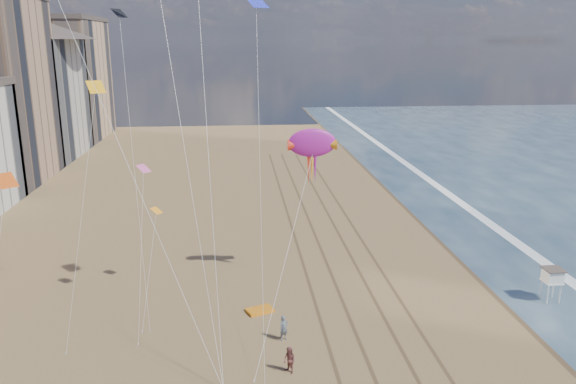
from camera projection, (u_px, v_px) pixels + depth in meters
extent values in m
plane|color=#42301E|center=(470.00, 235.00, 64.61)|extent=(260.00, 260.00, 0.00)
plane|color=white|center=(505.00, 234.00, 64.98)|extent=(260.00, 260.00, 0.00)
cube|color=brown|center=(307.00, 277.00, 53.21)|extent=(0.28, 120.00, 0.01)
cube|color=brown|center=(332.00, 276.00, 53.42)|extent=(0.28, 120.00, 0.01)
cube|color=brown|center=(361.00, 275.00, 53.67)|extent=(0.28, 120.00, 0.01)
cube|color=brown|center=(383.00, 274.00, 53.86)|extent=(0.28, 120.00, 0.01)
cube|color=#BCB2A3|center=(35.00, 99.00, 106.04)|extent=(15.00, 22.00, 22.00)
cone|color=#473D38|center=(26.00, 27.00, 102.60)|extent=(34.22, 34.22, 4.40)
cube|color=tan|center=(65.00, 81.00, 126.63)|extent=(16.00, 24.00, 26.00)
cube|color=#473D38|center=(58.00, 18.00, 123.11)|extent=(16.32, 24.48, 1.00)
cylinder|color=white|center=(548.00, 295.00, 47.61)|extent=(0.11, 0.11, 1.63)
cylinder|color=white|center=(560.00, 294.00, 47.71)|extent=(0.11, 0.11, 1.63)
cylinder|color=white|center=(541.00, 289.00, 48.66)|extent=(0.11, 0.11, 1.63)
cylinder|color=white|center=(553.00, 289.00, 48.76)|extent=(0.11, 0.11, 1.63)
cube|color=white|center=(552.00, 282.00, 47.94)|extent=(1.45, 1.45, 0.11)
cube|color=white|center=(553.00, 276.00, 47.79)|extent=(1.36, 1.36, 1.00)
cube|color=#473D38|center=(553.00, 269.00, 47.64)|extent=(1.63, 1.63, 0.09)
cube|color=orange|center=(260.00, 310.00, 46.39)|extent=(2.47, 2.04, 0.24)
ellipsoid|color=#A61992|center=(312.00, 143.00, 49.08)|extent=(4.36, 0.82, 2.59)
cone|color=red|center=(294.00, 145.00, 48.99)|extent=(1.17, 0.97, 0.97)
cone|color=orange|center=(330.00, 145.00, 49.27)|extent=(1.17, 0.97, 0.97)
cylinder|color=silver|center=(287.00, 251.00, 43.07)|extent=(0.03, 0.03, 20.68)
imported|color=#525C69|center=(284.00, 328.00, 41.77)|extent=(0.86, 0.78, 1.97)
imported|color=brown|center=(290.00, 360.00, 37.62)|extent=(1.12, 1.16, 1.88)
plane|color=#D44F14|center=(6.00, 180.00, 34.89)|extent=(1.89, 1.86, 0.75)
plane|color=black|center=(119.00, 13.00, 43.91)|extent=(1.57, 1.58, 0.71)
plane|color=orange|center=(156.00, 210.00, 49.41)|extent=(1.29, 1.31, 0.44)
plane|color=#FFAA15|center=(96.00, 87.00, 42.99)|extent=(1.98, 1.85, 0.89)
plane|color=#E1579A|center=(144.00, 168.00, 44.28)|extent=(1.41, 1.42, 0.53)
plane|color=#2833D9|center=(256.00, 1.00, 38.81)|extent=(2.17, 2.07, 0.89)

